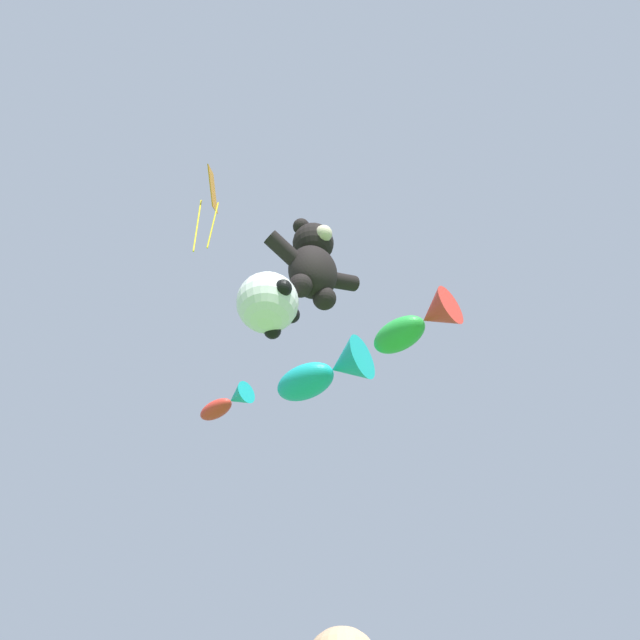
{
  "coord_description": "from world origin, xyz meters",
  "views": [
    {
      "loc": [
        -3.48,
        -1.11,
        0.93
      ],
      "look_at": [
        1.58,
        5.91,
        9.91
      ],
      "focal_mm": 40.0,
      "sensor_mm": 36.0,
      "label": 1
    }
  ],
  "objects_px": {
    "fish_kite_emerald": "(418,324)",
    "diamond_kite": "(211,195)",
    "soccer_ball_kite": "(268,303)",
    "fish_kite_teal": "(326,373)",
    "fish_kite_crimson": "(227,403)",
    "teddy_bear_kite": "(313,263)"
  },
  "relations": [
    {
      "from": "fish_kite_emerald",
      "to": "diamond_kite",
      "type": "height_order",
      "value": "diamond_kite"
    },
    {
      "from": "fish_kite_emerald",
      "to": "fish_kite_crimson",
      "type": "bearing_deg",
      "value": 106.69
    },
    {
      "from": "diamond_kite",
      "to": "fish_kite_emerald",
      "type": "bearing_deg",
      "value": -12.51
    },
    {
      "from": "soccer_ball_kite",
      "to": "diamond_kite",
      "type": "relative_size",
      "value": 0.41
    },
    {
      "from": "soccer_ball_kite",
      "to": "fish_kite_emerald",
      "type": "height_order",
      "value": "fish_kite_emerald"
    },
    {
      "from": "teddy_bear_kite",
      "to": "fish_kite_teal",
      "type": "relative_size",
      "value": 0.88
    },
    {
      "from": "fish_kite_emerald",
      "to": "fish_kite_teal",
      "type": "xyz_separation_m",
      "value": [
        -0.54,
        2.37,
        0.13
      ]
    },
    {
      "from": "teddy_bear_kite",
      "to": "fish_kite_crimson",
      "type": "distance_m",
      "value": 5.27
    },
    {
      "from": "soccer_ball_kite",
      "to": "diamond_kite",
      "type": "bearing_deg",
      "value": 133.24
    },
    {
      "from": "soccer_ball_kite",
      "to": "diamond_kite",
      "type": "distance_m",
      "value": 3.76
    },
    {
      "from": "fish_kite_emerald",
      "to": "diamond_kite",
      "type": "xyz_separation_m",
      "value": [
        -4.4,
        0.98,
        1.91
      ]
    },
    {
      "from": "fish_kite_emerald",
      "to": "diamond_kite",
      "type": "distance_m",
      "value": 4.89
    },
    {
      "from": "teddy_bear_kite",
      "to": "fish_kite_crimson",
      "type": "xyz_separation_m",
      "value": [
        1.12,
        5.11,
        0.63
      ]
    },
    {
      "from": "teddy_bear_kite",
      "to": "soccer_ball_kite",
      "type": "bearing_deg",
      "value": 175.01
    },
    {
      "from": "fish_kite_teal",
      "to": "fish_kite_crimson",
      "type": "bearing_deg",
      "value": 109.92
    },
    {
      "from": "fish_kite_teal",
      "to": "fish_kite_crimson",
      "type": "xyz_separation_m",
      "value": [
        -0.96,
        2.66,
        0.46
      ]
    },
    {
      "from": "fish_kite_emerald",
      "to": "fish_kite_crimson",
      "type": "xyz_separation_m",
      "value": [
        -1.51,
        5.02,
        0.6
      ]
    },
    {
      "from": "soccer_ball_kite",
      "to": "fish_kite_emerald",
      "type": "distance_m",
      "value": 3.81
    },
    {
      "from": "fish_kite_teal",
      "to": "soccer_ball_kite",
      "type": "bearing_deg",
      "value": -140.76
    },
    {
      "from": "fish_kite_crimson",
      "to": "fish_kite_teal",
      "type": "bearing_deg",
      "value": -70.08
    },
    {
      "from": "teddy_bear_kite",
      "to": "soccer_ball_kite",
      "type": "xyz_separation_m",
      "value": [
        -0.84,
        0.07,
        -1.57
      ]
    },
    {
      "from": "teddy_bear_kite",
      "to": "fish_kite_emerald",
      "type": "xyz_separation_m",
      "value": [
        2.62,
        0.09,
        0.03
      ]
    }
  ]
}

